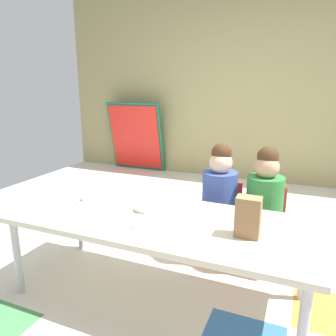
{
  "coord_description": "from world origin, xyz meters",
  "views": [
    {
      "loc": [
        0.64,
        -2.37,
        1.33
      ],
      "look_at": [
        -0.17,
        -0.45,
        0.8
      ],
      "focal_mm": 34.62,
      "sensor_mm": 36.0,
      "label": 1
    }
  ],
  "objects_px": {
    "donut_powdered_on_plate": "(87,198)",
    "paper_bag_brown": "(248,217)",
    "seated_child_near_camera": "(220,192)",
    "seated_child_middle_seat": "(265,197)",
    "donut_powdered_loose": "(143,208)",
    "paper_plate_center_table": "(145,224)",
    "paper_plate_near_edge": "(87,200)",
    "folded_activity_table": "(136,137)",
    "craft_table": "(158,224)"
  },
  "relations": [
    {
      "from": "seated_child_middle_seat",
      "to": "paper_bag_brown",
      "type": "distance_m",
      "value": 0.66
    },
    {
      "from": "seated_child_middle_seat",
      "to": "donut_powdered_loose",
      "type": "height_order",
      "value": "seated_child_middle_seat"
    },
    {
      "from": "seated_child_near_camera",
      "to": "donut_powdered_loose",
      "type": "relative_size",
      "value": 7.95
    },
    {
      "from": "craft_table",
      "to": "donut_powdered_loose",
      "type": "bearing_deg",
      "value": 155.16
    },
    {
      "from": "craft_table",
      "to": "paper_bag_brown",
      "type": "bearing_deg",
      "value": -4.73
    },
    {
      "from": "folded_activity_table",
      "to": "seated_child_middle_seat",
      "type": "bearing_deg",
      "value": -44.61
    },
    {
      "from": "paper_plate_near_edge",
      "to": "seated_child_near_camera",
      "type": "bearing_deg",
      "value": 33.12
    },
    {
      "from": "craft_table",
      "to": "donut_powdered_on_plate",
      "type": "xyz_separation_m",
      "value": [
        -0.58,
        0.08,
        0.07
      ]
    },
    {
      "from": "seated_child_middle_seat",
      "to": "seated_child_near_camera",
      "type": "bearing_deg",
      "value": 180.0
    },
    {
      "from": "seated_child_middle_seat",
      "to": "paper_plate_center_table",
      "type": "relative_size",
      "value": 5.1
    },
    {
      "from": "paper_plate_near_edge",
      "to": "donut_powdered_loose",
      "type": "bearing_deg",
      "value": -1.88
    },
    {
      "from": "seated_child_near_camera",
      "to": "paper_bag_brown",
      "type": "distance_m",
      "value": 0.73
    },
    {
      "from": "paper_plate_center_table",
      "to": "donut_powdered_loose",
      "type": "bearing_deg",
      "value": 120.99
    },
    {
      "from": "folded_activity_table",
      "to": "donut_powdered_on_plate",
      "type": "xyz_separation_m",
      "value": [
        1.1,
        -2.74,
        0.03
      ]
    },
    {
      "from": "craft_table",
      "to": "folded_activity_table",
      "type": "xyz_separation_m",
      "value": [
        -1.68,
        2.82,
        0.03
      ]
    },
    {
      "from": "craft_table",
      "to": "donut_powdered_loose",
      "type": "relative_size",
      "value": 16.24
    },
    {
      "from": "craft_table",
      "to": "donut_powdered_loose",
      "type": "height_order",
      "value": "donut_powdered_loose"
    },
    {
      "from": "craft_table",
      "to": "paper_plate_near_edge",
      "type": "distance_m",
      "value": 0.59
    },
    {
      "from": "seated_child_middle_seat",
      "to": "paper_plate_center_table",
      "type": "bearing_deg",
      "value": -128.16
    },
    {
      "from": "craft_table",
      "to": "donut_powdered_loose",
      "type": "distance_m",
      "value": 0.16
    },
    {
      "from": "seated_child_middle_seat",
      "to": "paper_plate_near_edge",
      "type": "relative_size",
      "value": 5.1
    },
    {
      "from": "paper_bag_brown",
      "to": "donut_powdered_on_plate",
      "type": "distance_m",
      "value": 1.14
    },
    {
      "from": "seated_child_near_camera",
      "to": "paper_bag_brown",
      "type": "xyz_separation_m",
      "value": [
        0.31,
        -0.66,
        0.1
      ]
    },
    {
      "from": "seated_child_near_camera",
      "to": "donut_powdered_loose",
      "type": "distance_m",
      "value": 0.66
    },
    {
      "from": "folded_activity_table",
      "to": "paper_plate_center_table",
      "type": "distance_m",
      "value": 3.38
    },
    {
      "from": "folded_activity_table",
      "to": "seated_child_near_camera",
      "type": "bearing_deg",
      "value": -49.13
    },
    {
      "from": "folded_activity_table",
      "to": "donut_powdered_loose",
      "type": "bearing_deg",
      "value": -60.8
    },
    {
      "from": "seated_child_middle_seat",
      "to": "folded_activity_table",
      "type": "bearing_deg",
      "value": 135.39
    },
    {
      "from": "seated_child_middle_seat",
      "to": "paper_plate_near_edge",
      "type": "xyz_separation_m",
      "value": [
        -1.14,
        -0.53,
        -0.0
      ]
    },
    {
      "from": "seated_child_middle_seat",
      "to": "folded_activity_table",
      "type": "xyz_separation_m",
      "value": [
        -2.24,
        2.21,
        -0.02
      ]
    },
    {
      "from": "paper_bag_brown",
      "to": "seated_child_near_camera",
      "type": "bearing_deg",
      "value": 115.43
    },
    {
      "from": "paper_bag_brown",
      "to": "paper_plate_center_table",
      "type": "xyz_separation_m",
      "value": [
        -0.57,
        -0.09,
        -0.11
      ]
    },
    {
      "from": "paper_bag_brown",
      "to": "seated_child_middle_seat",
      "type": "bearing_deg",
      "value": 88.59
    },
    {
      "from": "seated_child_near_camera",
      "to": "donut_powdered_loose",
      "type": "xyz_separation_m",
      "value": [
        -0.37,
        -0.55,
        0.01
      ]
    },
    {
      "from": "donut_powdered_on_plate",
      "to": "seated_child_near_camera",
      "type": "bearing_deg",
      "value": 33.12
    },
    {
      "from": "seated_child_near_camera",
      "to": "donut_powdered_on_plate",
      "type": "xyz_separation_m",
      "value": [
        -0.82,
        -0.53,
        0.01
      ]
    },
    {
      "from": "folded_activity_table",
      "to": "paper_bag_brown",
      "type": "relative_size",
      "value": 4.94
    },
    {
      "from": "seated_child_middle_seat",
      "to": "donut_powdered_loose",
      "type": "xyz_separation_m",
      "value": [
        -0.7,
        -0.55,
        0.01
      ]
    },
    {
      "from": "donut_powdered_on_plate",
      "to": "paper_bag_brown",
      "type": "bearing_deg",
      "value": -6.23
    },
    {
      "from": "paper_bag_brown",
      "to": "paper_plate_near_edge",
      "type": "bearing_deg",
      "value": 173.77
    },
    {
      "from": "seated_child_near_camera",
      "to": "seated_child_middle_seat",
      "type": "bearing_deg",
      "value": -0.0
    },
    {
      "from": "craft_table",
      "to": "paper_plate_center_table",
      "type": "bearing_deg",
      "value": -98.88
    },
    {
      "from": "seated_child_middle_seat",
      "to": "paper_plate_center_table",
      "type": "xyz_separation_m",
      "value": [
        -0.58,
        -0.74,
        -0.0
      ]
    },
    {
      "from": "folded_activity_table",
      "to": "paper_plate_center_table",
      "type": "bearing_deg",
      "value": -60.68
    },
    {
      "from": "paper_plate_center_table",
      "to": "donut_powdered_on_plate",
      "type": "xyz_separation_m",
      "value": [
        -0.56,
        0.21,
        0.02
      ]
    },
    {
      "from": "paper_bag_brown",
      "to": "paper_plate_near_edge",
      "type": "relative_size",
      "value": 1.22
    },
    {
      "from": "seated_child_near_camera",
      "to": "paper_bag_brown",
      "type": "bearing_deg",
      "value": -64.57
    },
    {
      "from": "paper_plate_center_table",
      "to": "donut_powdered_on_plate",
      "type": "bearing_deg",
      "value": 159.6
    },
    {
      "from": "folded_activity_table",
      "to": "paper_plate_center_table",
      "type": "height_order",
      "value": "folded_activity_table"
    },
    {
      "from": "craft_table",
      "to": "seated_child_middle_seat",
      "type": "bearing_deg",
      "value": 47.36
    }
  ]
}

